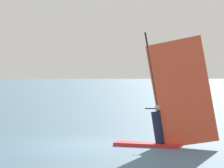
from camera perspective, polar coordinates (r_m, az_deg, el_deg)
The scene contains 2 objects.
ground_plane at distance 17.26m, azimuth -3.82°, elevation -7.08°, with size 4000.00×4000.00×0.00m, color #476B84.
windsurfer at distance 16.79m, azimuth 6.34°, elevation -3.44°, with size 3.48×1.48×3.95m.
Camera 1 is at (10.98, -13.11, 2.35)m, focal length 79.14 mm.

